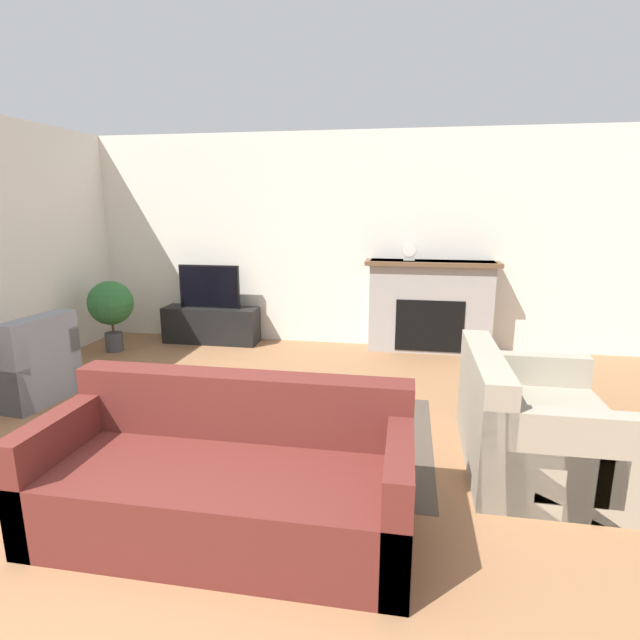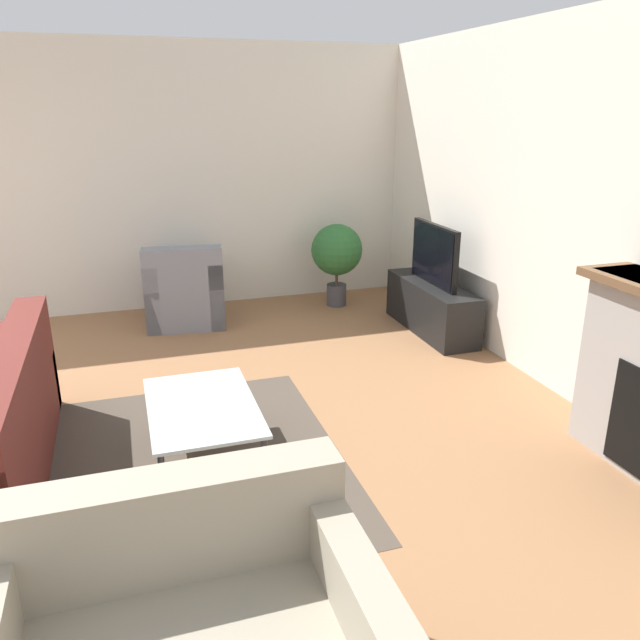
% 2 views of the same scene
% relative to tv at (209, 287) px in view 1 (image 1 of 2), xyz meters
% --- Properties ---
extents(wall_back, '(8.74, 0.06, 2.70)m').
position_rel_tv_xyz_m(wall_back, '(1.30, 0.30, 0.59)').
color(wall_back, silver).
rests_on(wall_back, ground_plane).
extents(area_rug, '(2.18, 1.83, 0.00)m').
position_rel_tv_xyz_m(area_rug, '(1.71, -2.50, -0.76)').
color(area_rug, '#4C4238').
rests_on(area_rug, ground_plane).
extents(fireplace, '(1.61, 0.39, 1.14)m').
position_rel_tv_xyz_m(fireplace, '(2.85, 0.10, -0.16)').
color(fireplace, '#9E9993').
rests_on(fireplace, ground_plane).
extents(tv_stand, '(1.26, 0.38, 0.48)m').
position_rel_tv_xyz_m(tv_stand, '(0.00, 0.00, -0.52)').
color(tv_stand, black).
rests_on(tv_stand, ground_plane).
extents(tv, '(0.81, 0.06, 0.56)m').
position_rel_tv_xyz_m(tv, '(0.00, 0.00, 0.00)').
color(tv, black).
rests_on(tv, tv_stand).
extents(couch_sectional, '(2.06, 0.90, 0.82)m').
position_rel_tv_xyz_m(couch_sectional, '(1.59, -3.71, -0.47)').
color(couch_sectional, '#5B231E').
rests_on(couch_sectional, ground_plane).
extents(couch_loveseat, '(0.97, 1.29, 0.82)m').
position_rel_tv_xyz_m(couch_loveseat, '(3.45, -2.70, -0.47)').
color(couch_loveseat, '#9E937F').
rests_on(couch_loveseat, ground_plane).
extents(armchair_by_window, '(0.84, 0.83, 0.82)m').
position_rel_tv_xyz_m(armchair_by_window, '(-0.97, -2.22, -0.45)').
color(armchair_by_window, gray).
rests_on(armchair_by_window, ground_plane).
extents(coffee_table, '(0.98, 0.63, 0.39)m').
position_rel_tv_xyz_m(coffee_table, '(1.71, -2.41, -0.41)').
color(coffee_table, '#333338').
rests_on(coffee_table, ground_plane).
extents(potted_plant, '(0.55, 0.55, 0.89)m').
position_rel_tv_xyz_m(potted_plant, '(-1.06, -0.59, -0.17)').
color(potted_plant, '#47474C').
rests_on(potted_plant, ground_plane).
extents(mantel_clock, '(0.20, 0.07, 0.23)m').
position_rel_tv_xyz_m(mantel_clock, '(2.57, 0.10, 0.50)').
color(mantel_clock, beige).
rests_on(mantel_clock, fireplace).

